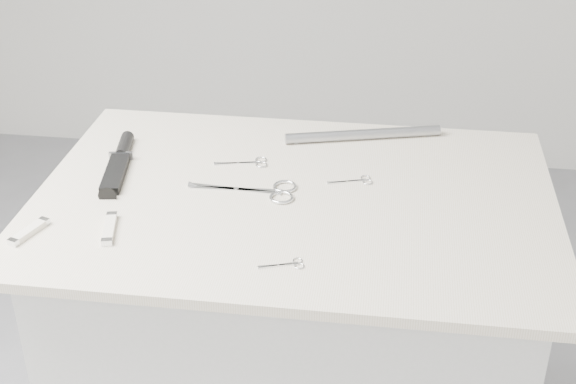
# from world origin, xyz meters

# --- Properties ---
(plinth) EXTENTS (0.90, 0.60, 0.90)m
(plinth) POSITION_xyz_m (0.00, 0.00, 0.45)
(plinth) COLOR silver
(plinth) RESTS_ON ground
(display_board) EXTENTS (1.00, 0.70, 0.02)m
(display_board) POSITION_xyz_m (0.00, 0.00, 0.91)
(display_board) COLOR beige
(display_board) RESTS_ON plinth
(large_shears) EXTENTS (0.21, 0.09, 0.01)m
(large_shears) POSITION_xyz_m (-0.06, 0.01, 0.92)
(large_shears) COLOR silver
(large_shears) RESTS_ON display_board
(embroidery_scissors_a) EXTENTS (0.11, 0.05, 0.00)m
(embroidery_scissors_a) POSITION_xyz_m (-0.11, 0.12, 0.92)
(embroidery_scissors_a) COLOR silver
(embroidery_scissors_a) RESTS_ON display_board
(embroidery_scissors_b) EXTENTS (0.09, 0.05, 0.00)m
(embroidery_scissors_b) POSITION_xyz_m (0.12, 0.07, 0.92)
(embroidery_scissors_b) COLOR silver
(embroidery_scissors_b) RESTS_ON display_board
(tiny_scissors) EXTENTS (0.08, 0.04, 0.00)m
(tiny_scissors) POSITION_xyz_m (0.02, -0.23, 0.92)
(tiny_scissors) COLOR silver
(tiny_scissors) RESTS_ON display_board
(sheathed_knife) EXTENTS (0.08, 0.25, 0.03)m
(sheathed_knife) POSITION_xyz_m (-0.38, 0.08, 0.93)
(sheathed_knife) COLOR black
(sheathed_knife) RESTS_ON display_board
(pocket_knife_a) EXTENTS (0.04, 0.10, 0.01)m
(pocket_knife_a) POSITION_xyz_m (-0.31, -0.17, 0.93)
(pocket_knife_a) COLOR silver
(pocket_knife_a) RESTS_ON display_board
(pocket_knife_b) EXTENTS (0.05, 0.09, 0.01)m
(pocket_knife_b) POSITION_xyz_m (-0.45, -0.20, 0.93)
(pocket_knife_b) COLOR silver
(pocket_knife_b) RESTS_ON display_board
(metal_rail) EXTENTS (0.34, 0.11, 0.02)m
(metal_rail) POSITION_xyz_m (0.12, 0.27, 0.93)
(metal_rail) COLOR gray
(metal_rail) RESTS_ON display_board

